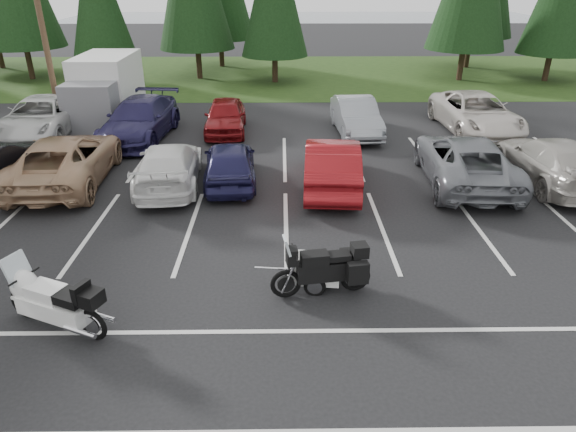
{
  "coord_description": "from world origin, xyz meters",
  "views": [
    {
      "loc": [
        0.39,
        -11.79,
        6.61
      ],
      "look_at": [
        0.53,
        -0.5,
        1.14
      ],
      "focal_mm": 32.0,
      "sensor_mm": 36.0,
      "label": 1
    }
  ],
  "objects_px": {
    "car_near_2": "(66,159)",
    "car_near_7": "(552,161)",
    "cargo_trailer": "(316,271)",
    "car_near_5": "(332,164)",
    "utility_pole": "(40,17)",
    "car_near_3": "(169,165)",
    "box_truck": "(102,90)",
    "car_far_1": "(140,119)",
    "car_far_0": "(41,117)",
    "car_far_4": "(476,113)",
    "touring_motorcycle": "(53,297)",
    "car_far_3": "(356,116)",
    "car_near_6": "(465,160)",
    "car_near_4": "(230,163)",
    "adventure_motorcycle": "(322,264)",
    "car_far_2": "(225,116)"
  },
  "relations": [
    {
      "from": "car_near_6",
      "to": "car_far_0",
      "type": "bearing_deg",
      "value": -14.85
    },
    {
      "from": "car_far_3",
      "to": "car_near_5",
      "type": "bearing_deg",
      "value": -108.23
    },
    {
      "from": "car_far_0",
      "to": "car_near_5",
      "type": "bearing_deg",
      "value": -28.38
    },
    {
      "from": "utility_pole",
      "to": "car_near_5",
      "type": "bearing_deg",
      "value": -33.42
    },
    {
      "from": "car_near_2",
      "to": "car_far_1",
      "type": "height_order",
      "value": "car_far_1"
    },
    {
      "from": "box_truck",
      "to": "touring_motorcycle",
      "type": "height_order",
      "value": "box_truck"
    },
    {
      "from": "box_truck",
      "to": "touring_motorcycle",
      "type": "relative_size",
      "value": 2.04
    },
    {
      "from": "car_near_5",
      "to": "car_near_7",
      "type": "distance_m",
      "value": 7.39
    },
    {
      "from": "utility_pole",
      "to": "car_near_2",
      "type": "xyz_separation_m",
      "value": [
        3.13,
        -7.38,
        -3.88
      ]
    },
    {
      "from": "box_truck",
      "to": "car_far_1",
      "type": "bearing_deg",
      "value": -50.57
    },
    {
      "from": "car_far_1",
      "to": "cargo_trailer",
      "type": "distance_m",
      "value": 13.26
    },
    {
      "from": "car_far_1",
      "to": "car_near_6",
      "type": "bearing_deg",
      "value": -17.99
    },
    {
      "from": "adventure_motorcycle",
      "to": "box_truck",
      "type": "bearing_deg",
      "value": 113.11
    },
    {
      "from": "box_truck",
      "to": "car_far_4",
      "type": "distance_m",
      "value": 17.12
    },
    {
      "from": "cargo_trailer",
      "to": "touring_motorcycle",
      "type": "bearing_deg",
      "value": -158.2
    },
    {
      "from": "adventure_motorcycle",
      "to": "car_near_2",
      "type": "bearing_deg",
      "value": 130.99
    },
    {
      "from": "touring_motorcycle",
      "to": "cargo_trailer",
      "type": "relative_size",
      "value": 1.77
    },
    {
      "from": "car_near_6",
      "to": "car_far_1",
      "type": "bearing_deg",
      "value": -18.95
    },
    {
      "from": "car_near_3",
      "to": "adventure_motorcycle",
      "type": "bearing_deg",
      "value": 120.55
    },
    {
      "from": "car_far_3",
      "to": "cargo_trailer",
      "type": "xyz_separation_m",
      "value": [
        -2.49,
        -11.99,
        -0.41
      ]
    },
    {
      "from": "car_near_2",
      "to": "car_near_7",
      "type": "xyz_separation_m",
      "value": [
        16.3,
        -0.3,
        -0.03
      ]
    },
    {
      "from": "car_near_3",
      "to": "adventure_motorcycle",
      "type": "distance_m",
      "value": 7.92
    },
    {
      "from": "car_far_2",
      "to": "adventure_motorcycle",
      "type": "distance_m",
      "value": 13.07
    },
    {
      "from": "car_far_1",
      "to": "car_far_4",
      "type": "xyz_separation_m",
      "value": [
        14.6,
        0.86,
        -0.0
      ]
    },
    {
      "from": "car_far_1",
      "to": "touring_motorcycle",
      "type": "height_order",
      "value": "car_far_1"
    },
    {
      "from": "car_far_2",
      "to": "car_far_0",
      "type": "bearing_deg",
      "value": -179.59
    },
    {
      "from": "box_truck",
      "to": "utility_pole",
      "type": "bearing_deg",
      "value": -165.96
    },
    {
      "from": "car_near_3",
      "to": "car_near_5",
      "type": "height_order",
      "value": "car_near_5"
    },
    {
      "from": "car_near_7",
      "to": "car_far_3",
      "type": "xyz_separation_m",
      "value": [
        -5.78,
        5.87,
        -0.01
      ]
    },
    {
      "from": "box_truck",
      "to": "adventure_motorcycle",
      "type": "relative_size",
      "value": 2.23
    },
    {
      "from": "car_near_7",
      "to": "touring_motorcycle",
      "type": "relative_size",
      "value": 1.95
    },
    {
      "from": "car_far_0",
      "to": "car_far_4",
      "type": "relative_size",
      "value": 0.98
    },
    {
      "from": "car_near_2",
      "to": "adventure_motorcycle",
      "type": "height_order",
      "value": "car_near_2"
    },
    {
      "from": "car_near_7",
      "to": "cargo_trailer",
      "type": "height_order",
      "value": "car_near_7"
    },
    {
      "from": "car_near_3",
      "to": "car_far_0",
      "type": "relative_size",
      "value": 0.85
    },
    {
      "from": "car_near_3",
      "to": "car_far_1",
      "type": "relative_size",
      "value": 0.86
    },
    {
      "from": "car_near_4",
      "to": "cargo_trailer",
      "type": "height_order",
      "value": "car_near_4"
    },
    {
      "from": "car_far_4",
      "to": "car_near_2",
      "type": "bearing_deg",
      "value": -162.17
    },
    {
      "from": "car_far_0",
      "to": "touring_motorcycle",
      "type": "bearing_deg",
      "value": -68.22
    },
    {
      "from": "car_near_6",
      "to": "car_far_0",
      "type": "height_order",
      "value": "same"
    },
    {
      "from": "car_near_5",
      "to": "car_near_6",
      "type": "xyz_separation_m",
      "value": [
        4.51,
        0.35,
        -0.01
      ]
    },
    {
      "from": "cargo_trailer",
      "to": "car_far_3",
      "type": "bearing_deg",
      "value": 84.12
    },
    {
      "from": "car_near_5",
      "to": "car_far_0",
      "type": "relative_size",
      "value": 0.85
    },
    {
      "from": "car_near_4",
      "to": "car_near_3",
      "type": "bearing_deg",
      "value": 2.03
    },
    {
      "from": "utility_pole",
      "to": "car_near_3",
      "type": "height_order",
      "value": "utility_pole"
    },
    {
      "from": "utility_pole",
      "to": "car_near_5",
      "type": "relative_size",
      "value": 1.83
    },
    {
      "from": "box_truck",
      "to": "car_far_0",
      "type": "relative_size",
      "value": 0.97
    },
    {
      "from": "car_far_1",
      "to": "car_far_3",
      "type": "xyz_separation_m",
      "value": [
        9.25,
        0.59,
        -0.06
      ]
    },
    {
      "from": "car_near_3",
      "to": "adventure_motorcycle",
      "type": "relative_size",
      "value": 1.95
    },
    {
      "from": "car_near_7",
      "to": "car_far_1",
      "type": "bearing_deg",
      "value": -20.55
    }
  ]
}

